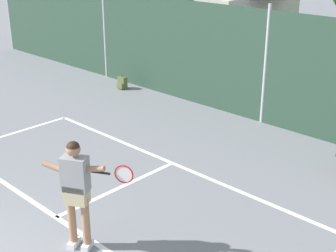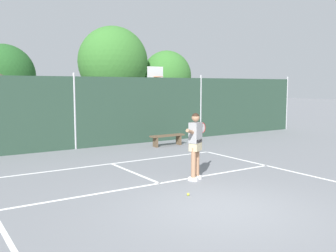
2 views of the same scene
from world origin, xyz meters
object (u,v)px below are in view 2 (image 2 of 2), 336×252
(basketball_hoop, at_px, (155,91))
(tennis_player, at_px, (196,140))
(tennis_ball, at_px, (188,194))
(courtside_bench, at_px, (167,138))

(basketball_hoop, xyz_separation_m, tennis_player, (-3.71, -8.26, -1.20))
(tennis_player, height_order, tennis_ball, tennis_player)
(courtside_bench, bearing_deg, basketball_hoop, 68.46)
(basketball_hoop, bearing_deg, courtside_bench, -111.54)
(tennis_player, xyz_separation_m, courtside_bench, (2.56, 5.35, -0.75))
(basketball_hoop, bearing_deg, tennis_ball, -116.98)
(tennis_player, height_order, courtside_bench, tennis_player)
(tennis_player, distance_m, courtside_bench, 5.98)
(basketball_hoop, distance_m, tennis_player, 9.14)
(basketball_hoop, distance_m, tennis_ball, 10.77)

